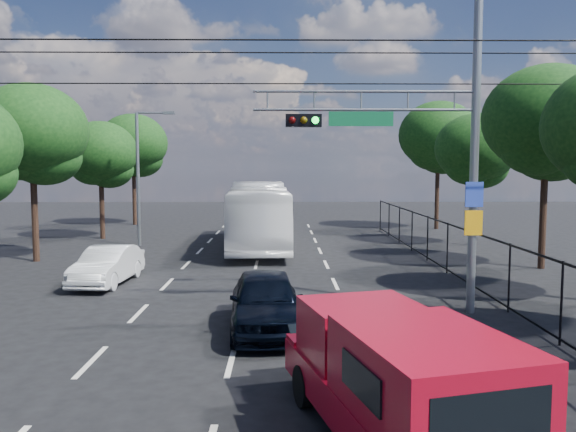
{
  "coord_description": "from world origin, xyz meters",
  "views": [
    {
      "loc": [
        1.09,
        -7.74,
        4.15
      ],
      "look_at": [
        1.27,
        7.86,
        2.8
      ],
      "focal_mm": 35.0,
      "sensor_mm": 36.0,
      "label": 1
    }
  ],
  "objects_px": {
    "red_pickup": "(394,376)",
    "white_van": "(107,265)",
    "navy_hatchback": "(266,301)",
    "signal_mast": "(432,128)",
    "white_bus": "(258,214)"
  },
  "relations": [
    {
      "from": "navy_hatchback",
      "to": "white_van",
      "type": "xyz_separation_m",
      "value": [
        -5.82,
        5.82,
        -0.09
      ]
    },
    {
      "from": "red_pickup",
      "to": "white_van",
      "type": "height_order",
      "value": "red_pickup"
    },
    {
      "from": "signal_mast",
      "to": "red_pickup",
      "type": "relative_size",
      "value": 1.68
    },
    {
      "from": "red_pickup",
      "to": "white_van",
      "type": "xyz_separation_m",
      "value": [
        -7.9,
        11.82,
        -0.4
      ]
    },
    {
      "from": "white_bus",
      "to": "red_pickup",
      "type": "bearing_deg",
      "value": -84.84
    },
    {
      "from": "red_pickup",
      "to": "navy_hatchback",
      "type": "distance_m",
      "value": 6.36
    },
    {
      "from": "signal_mast",
      "to": "white_bus",
      "type": "relative_size",
      "value": 0.77
    },
    {
      "from": "red_pickup",
      "to": "white_van",
      "type": "bearing_deg",
      "value": 123.74
    },
    {
      "from": "white_van",
      "to": "white_bus",
      "type": "bearing_deg",
      "value": 66.43
    },
    {
      "from": "red_pickup",
      "to": "navy_hatchback",
      "type": "height_order",
      "value": "red_pickup"
    },
    {
      "from": "navy_hatchback",
      "to": "white_bus",
      "type": "distance_m",
      "value": 15.29
    },
    {
      "from": "red_pickup",
      "to": "signal_mast",
      "type": "bearing_deg",
      "value": 71.81
    },
    {
      "from": "red_pickup",
      "to": "white_van",
      "type": "relative_size",
      "value": 1.4
    },
    {
      "from": "navy_hatchback",
      "to": "white_van",
      "type": "relative_size",
      "value": 1.1
    },
    {
      "from": "red_pickup",
      "to": "white_bus",
      "type": "distance_m",
      "value": 21.45
    }
  ]
}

